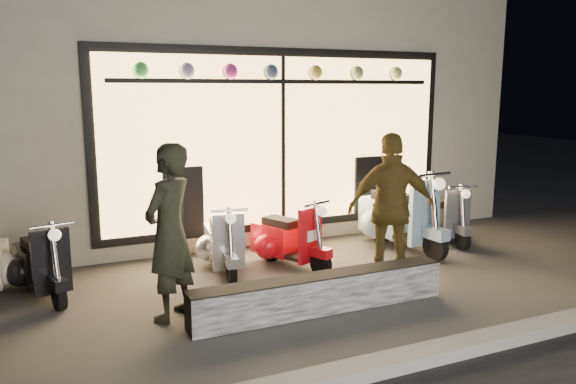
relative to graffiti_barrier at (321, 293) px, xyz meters
name	(u,v)px	position (x,y,z in m)	size (l,w,h in m)	color
ground	(286,293)	(-0.10, 0.65, -0.20)	(40.00, 40.00, 0.00)	#383533
kerb	(385,365)	(-0.10, -1.35, -0.14)	(40.00, 0.25, 0.12)	slate
shop_building	(179,100)	(-0.10, 5.63, 1.90)	(10.20, 6.23, 4.20)	beige
graffiti_barrier	(321,293)	(0.00, 0.00, 0.00)	(2.81, 0.28, 0.40)	black
scooter_silver	(222,242)	(-0.50, 1.79, 0.15)	(0.50, 1.23, 0.87)	black
scooter_red	(283,238)	(0.30, 1.64, 0.15)	(0.71, 1.21, 0.88)	black
scooter_black	(40,263)	(-2.65, 1.78, 0.15)	(0.60, 1.24, 0.88)	black
scooter_blue	(395,216)	(2.14, 1.77, 0.26)	(0.63, 1.60, 1.14)	black
scooter_grey	(440,216)	(3.04, 1.84, 0.16)	(0.53, 1.26, 0.89)	black
man	(170,232)	(-1.44, 0.49, 0.69)	(0.65, 0.43, 1.78)	black
woman	(392,208)	(1.22, 0.53, 0.70)	(1.05, 0.44, 1.80)	brown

